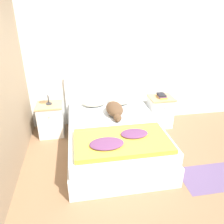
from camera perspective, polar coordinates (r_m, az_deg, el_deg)
ground_plane at (r=3.14m, az=1.09°, el=-20.51°), size 16.00×16.00×0.00m
wall_back at (r=4.40m, az=-4.05°, el=12.53°), size 9.00×0.06×2.55m
wall_side_left at (r=3.47m, az=-25.63°, el=6.54°), size 0.06×3.10×2.55m
bed at (r=3.75m, az=0.54°, el=-6.54°), size 1.53×2.09×0.54m
headboard at (r=4.57m, az=-1.82°, el=3.43°), size 1.61×0.06×1.04m
nightstand_left at (r=4.37m, az=-15.65°, el=-1.90°), size 0.48×0.45×0.63m
nightstand_right at (r=4.65m, az=12.38°, el=0.19°), size 0.48×0.45×0.63m
pillow_left at (r=4.27m, az=-4.75°, el=2.64°), size 0.47×0.39×0.12m
pillow_right at (r=4.34m, az=2.04°, el=3.09°), size 0.47×0.39×0.12m
quilt at (r=3.07m, az=2.42°, el=-7.48°), size 1.32×0.77×0.12m
dog at (r=3.86m, az=0.70°, el=0.68°), size 0.30×0.73×0.21m
book_stack at (r=4.51m, az=12.84°, el=4.19°), size 0.17×0.23×0.07m
table_lamp at (r=4.15m, az=-16.60°, el=5.53°), size 0.21×0.21×0.36m
rug at (r=3.76m, az=27.03°, el=-14.65°), size 1.29×0.58×0.00m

